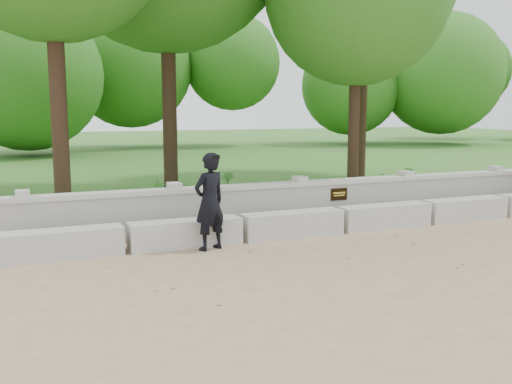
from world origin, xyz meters
The scene contains 9 objects.
ground centered at (0.00, 0.00, 0.00)m, with size 80.00×80.00×0.00m, color tan.
lawn centered at (0.00, 14.00, 0.12)m, with size 40.00×22.00×0.25m, color #386824.
concrete_bench centered at (0.00, 1.90, 0.22)m, with size 11.90×0.45×0.45m.
parapet_wall centered at (0.00, 2.60, 0.46)m, with size 12.50×0.35×0.90m.
man_main centered at (-2.69, 1.53, 0.80)m, with size 0.68×0.64×1.60m.
shrub_a centered at (-2.96, 4.00, 0.57)m, with size 0.34×0.23×0.64m, color #377628.
shrub_b centered at (2.97, 3.73, 0.58)m, with size 0.36×0.29×0.66m, color #377628.
shrub_c centered at (2.39, 3.73, 0.52)m, with size 0.49×0.42×0.54m, color #377628.
shrub_d centered at (-1.12, 5.05, 0.55)m, with size 0.34×0.30×0.60m, color #377628.
Camera 1 is at (-5.52, -7.21, 2.30)m, focal length 40.00 mm.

